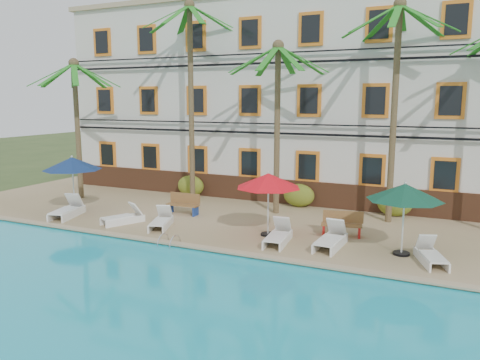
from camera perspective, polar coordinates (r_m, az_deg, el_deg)
The scene contains 24 objects.
ground at distance 17.18m, azimuth -3.55°, elevation -8.20°, with size 100.00×100.00×0.00m, color #384C23.
pool_deck at distance 21.51m, azimuth 2.76°, elevation -4.14°, with size 30.00×12.00×0.25m, color tan.
swimming_pool at distance 11.91m, azimuth -20.40°, elevation -16.75°, with size 26.00×12.00×0.20m, color #1AAEC9.
pool_coping at distance 16.35m, azimuth -5.06°, elevation -8.13°, with size 30.00×0.35×0.06m, color tan.
hotel_building at distance 25.57m, azimuth 7.10°, elevation 9.88°, with size 25.40×6.44×10.22m.
palm_a at distance 25.22m, azimuth -19.33°, elevation 8.25°, with size 4.44×4.44×7.08m.
palm_b at distance 23.24m, azimuth -6.03°, elevation 12.35°, with size 4.44×4.44×9.71m.
palm_c at distance 20.61m, azimuth 4.59°, elevation 9.32°, with size 4.44×4.44×7.56m.
palm_d at distance 19.98m, azimuth 18.45°, elevation 11.12°, with size 4.44×4.44×8.95m.
shrub_left at distance 24.84m, azimuth -6.03°, elevation -0.71°, with size 1.50×0.90×1.10m, color #1D5D1A.
shrub_mid at distance 22.43m, azimuth 7.20°, elevation -1.86°, with size 1.50×0.90×1.10m, color #1D5D1A.
shrub_right at distance 21.57m, azimuth 18.34°, elevation -2.76°, with size 1.50×0.90×1.10m, color #1D5D1A.
umbrella_blue at distance 22.25m, azimuth -19.78°, elevation 1.86°, with size 2.59×2.59×2.58m.
umbrella_red at distance 17.29m, azimuth 3.48°, elevation -0.11°, with size 2.44×2.44×2.44m.
umbrella_green at distance 15.98m, azimuth 19.46°, elevation -1.44°, with size 2.45×2.45×2.45m.
lounger_a at distance 21.72m, azimuth -20.30°, elevation -3.44°, with size 1.25×2.14×0.96m.
lounger_b at distance 19.94m, azimuth -14.01°, elevation -4.39°, with size 1.32×1.83×0.82m.
lounger_c at distance 18.99m, azimuth -9.59°, elevation -4.93°, with size 1.19×1.87×0.83m.
lounger_d at distance 16.77m, azimuth 4.67°, elevation -6.76°, with size 0.84×1.91×0.88m.
lounger_e at distance 16.55m, azimuth 11.01°, elevation -7.08°, with size 0.81×1.99×0.92m.
lounger_f at distance 15.94m, azimuth 22.23°, elevation -8.44°, with size 1.16×1.82×0.81m.
bench_left at distance 21.01m, azimuth -6.90°, elevation -2.88°, with size 1.51×0.50×0.93m.
bench_right at distance 17.98m, azimuth 12.28°, elevation -5.20°, with size 1.56×0.77×0.93m.
pool_ladder at distance 16.85m, azimuth -8.63°, elevation -7.77°, with size 0.54×0.74×0.74m.
Camera 1 is at (7.76, -14.38, 5.30)m, focal length 35.00 mm.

